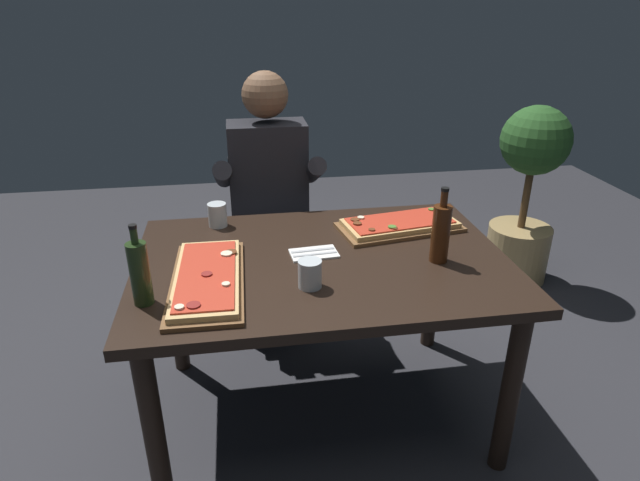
% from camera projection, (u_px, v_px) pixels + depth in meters
% --- Properties ---
extents(ground_plane, '(6.40, 6.40, 0.00)m').
position_uv_depth(ground_plane, '(322.00, 409.00, 2.33)').
color(ground_plane, '#2D2D33').
extents(dining_table, '(1.40, 0.96, 0.74)m').
position_uv_depth(dining_table, '(322.00, 280.00, 2.06)').
color(dining_table, black).
rests_on(dining_table, ground_plane).
extents(pizza_rectangular_front, '(0.54, 0.32, 0.05)m').
position_uv_depth(pizza_rectangular_front, '(400.00, 225.00, 2.26)').
color(pizza_rectangular_front, brown).
rests_on(pizza_rectangular_front, dining_table).
extents(pizza_rectangular_left, '(0.26, 0.58, 0.05)m').
position_uv_depth(pizza_rectangular_left, '(207.00, 278.00, 1.84)').
color(pizza_rectangular_left, brown).
rests_on(pizza_rectangular_left, dining_table).
extents(wine_bottle_dark, '(0.06, 0.06, 0.27)m').
position_uv_depth(wine_bottle_dark, '(140.00, 272.00, 1.68)').
color(wine_bottle_dark, '#233819').
rests_on(wine_bottle_dark, dining_table).
extents(oil_bottle_amber, '(0.07, 0.07, 0.29)m').
position_uv_depth(oil_bottle_amber, '(441.00, 232.00, 1.96)').
color(oil_bottle_amber, '#47230F').
rests_on(oil_bottle_amber, dining_table).
extents(tumbler_near_camera, '(0.08, 0.08, 0.10)m').
position_uv_depth(tumbler_near_camera, '(217.00, 215.00, 2.28)').
color(tumbler_near_camera, silver).
rests_on(tumbler_near_camera, dining_table).
extents(tumbler_far_side, '(0.08, 0.08, 0.10)m').
position_uv_depth(tumbler_far_side, '(310.00, 275.00, 1.81)').
color(tumbler_far_side, silver).
rests_on(tumbler_far_side, dining_table).
extents(napkin_cutlery_set, '(0.19, 0.12, 0.01)m').
position_uv_depth(napkin_cutlery_set, '(314.00, 253.00, 2.05)').
color(napkin_cutlery_set, white).
rests_on(napkin_cutlery_set, dining_table).
extents(diner_chair, '(0.44, 0.44, 0.87)m').
position_uv_depth(diner_chair, '(270.00, 231.00, 2.88)').
color(diner_chair, black).
rests_on(diner_chair, ground_plane).
extents(seated_diner, '(0.53, 0.41, 1.33)m').
position_uv_depth(seated_diner, '(270.00, 194.00, 2.66)').
color(seated_diner, '#23232D').
rests_on(seated_diner, ground_plane).
extents(potted_plant_corner, '(0.40, 0.40, 1.09)m').
position_uv_depth(potted_plant_corner, '(527.00, 193.00, 3.19)').
color(potted_plant_corner, tan).
rests_on(potted_plant_corner, ground_plane).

